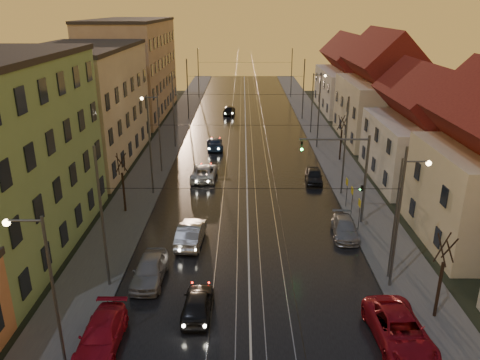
{
  "coord_description": "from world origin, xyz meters",
  "views": [
    {
      "loc": [
        -0.44,
        -15.64,
        16.22
      ],
      "look_at": [
        -0.63,
        20.78,
        2.62
      ],
      "focal_mm": 35.0,
      "sensor_mm": 36.0,
      "label": 1
    }
  ],
  "objects_px": {
    "driving_car_1": "(191,233)",
    "street_lamp_2": "(156,126)",
    "parked_left_2": "(101,335)",
    "driving_car_3": "(215,143)",
    "driving_car_4": "(229,110)",
    "parked_right_2": "(314,176)",
    "street_lamp_1": "(402,208)",
    "street_lamp_0": "(45,281)",
    "driving_car_0": "(198,303)",
    "street_lamp_3": "(315,97)",
    "parked_left_3": "(150,270)",
    "parked_right_0": "(400,331)",
    "driving_car_2": "(204,172)",
    "parked_right_1": "(345,228)",
    "traffic_light_mast": "(353,169)"
  },
  "relations": [
    {
      "from": "driving_car_1",
      "to": "street_lamp_2",
      "type": "bearing_deg",
      "value": -67.99
    },
    {
      "from": "parked_left_2",
      "to": "driving_car_3",
      "type": "bearing_deg",
      "value": 83.81
    },
    {
      "from": "driving_car_4",
      "to": "parked_right_2",
      "type": "height_order",
      "value": "driving_car_4"
    },
    {
      "from": "street_lamp_1",
      "to": "street_lamp_0",
      "type": "bearing_deg",
      "value": -156.28
    },
    {
      "from": "street_lamp_2",
      "to": "street_lamp_0",
      "type": "bearing_deg",
      "value": -90.0
    },
    {
      "from": "street_lamp_0",
      "to": "driving_car_0",
      "type": "xyz_separation_m",
      "value": [
        6.19,
        4.31,
        -4.2
      ]
    },
    {
      "from": "street_lamp_3",
      "to": "driving_car_3",
      "type": "xyz_separation_m",
      "value": [
        -12.87,
        -7.4,
        -4.21
      ]
    },
    {
      "from": "parked_left_3",
      "to": "parked_right_0",
      "type": "relative_size",
      "value": 0.83
    },
    {
      "from": "street_lamp_3",
      "to": "driving_car_1",
      "type": "bearing_deg",
      "value": -112.95
    },
    {
      "from": "driving_car_3",
      "to": "driving_car_4",
      "type": "height_order",
      "value": "driving_car_4"
    },
    {
      "from": "street_lamp_0",
      "to": "driving_car_4",
      "type": "bearing_deg",
      "value": 83.27
    },
    {
      "from": "driving_car_2",
      "to": "street_lamp_0",
      "type": "bearing_deg",
      "value": 81.02
    },
    {
      "from": "street_lamp_2",
      "to": "parked_right_1",
      "type": "distance_m",
      "value": 22.02
    },
    {
      "from": "street_lamp_0",
      "to": "driving_car_3",
      "type": "distance_m",
      "value": 37.23
    },
    {
      "from": "driving_car_0",
      "to": "parked_left_3",
      "type": "height_order",
      "value": "parked_left_3"
    },
    {
      "from": "parked_left_2",
      "to": "parked_right_1",
      "type": "height_order",
      "value": "parked_left_2"
    },
    {
      "from": "street_lamp_2",
      "to": "driving_car_4",
      "type": "xyz_separation_m",
      "value": [
        6.55,
        27.44,
        -4.15
      ]
    },
    {
      "from": "driving_car_4",
      "to": "parked_left_3",
      "type": "xyz_separation_m",
      "value": [
        -3.66,
        -47.78,
        0.05
      ]
    },
    {
      "from": "parked_left_3",
      "to": "parked_right_0",
      "type": "height_order",
      "value": "parked_left_3"
    },
    {
      "from": "driving_car_1",
      "to": "parked_left_2",
      "type": "xyz_separation_m",
      "value": [
        -3.36,
        -11.08,
        -0.09
      ]
    },
    {
      "from": "street_lamp_1",
      "to": "parked_right_0",
      "type": "bearing_deg",
      "value": -104.2
    },
    {
      "from": "driving_car_4",
      "to": "parked_left_2",
      "type": "bearing_deg",
      "value": 88.29
    },
    {
      "from": "parked_left_2",
      "to": "parked_right_0",
      "type": "distance_m",
      "value": 15.09
    },
    {
      "from": "street_lamp_0",
      "to": "driving_car_1",
      "type": "height_order",
      "value": "street_lamp_0"
    },
    {
      "from": "driving_car_3",
      "to": "parked_right_0",
      "type": "xyz_separation_m",
      "value": [
        11.34,
        -34.68,
        0.1
      ]
    },
    {
      "from": "parked_right_1",
      "to": "driving_car_2",
      "type": "bearing_deg",
      "value": 137.4
    },
    {
      "from": "driving_car_2",
      "to": "driving_car_3",
      "type": "bearing_deg",
      "value": -90.95
    },
    {
      "from": "street_lamp_1",
      "to": "driving_car_1",
      "type": "relative_size",
      "value": 1.68
    },
    {
      "from": "driving_car_1",
      "to": "parked_left_2",
      "type": "bearing_deg",
      "value": 77.2
    },
    {
      "from": "driving_car_0",
      "to": "driving_car_4",
      "type": "height_order",
      "value": "driving_car_4"
    },
    {
      "from": "traffic_light_mast",
      "to": "parked_right_2",
      "type": "height_order",
      "value": "traffic_light_mast"
    },
    {
      "from": "parked_left_3",
      "to": "parked_left_2",
      "type": "bearing_deg",
      "value": -100.76
    },
    {
      "from": "street_lamp_2",
      "to": "driving_car_3",
      "type": "height_order",
      "value": "street_lamp_2"
    },
    {
      "from": "driving_car_0",
      "to": "parked_left_2",
      "type": "bearing_deg",
      "value": 32.2
    },
    {
      "from": "driving_car_4",
      "to": "parked_right_0",
      "type": "height_order",
      "value": "parked_right_0"
    },
    {
      "from": "street_lamp_3",
      "to": "traffic_light_mast",
      "type": "bearing_deg",
      "value": -92.27
    },
    {
      "from": "driving_car_0",
      "to": "parked_right_1",
      "type": "relative_size",
      "value": 0.93
    },
    {
      "from": "traffic_light_mast",
      "to": "street_lamp_3",
      "type": "bearing_deg",
      "value": 87.73
    },
    {
      "from": "traffic_light_mast",
      "to": "driving_car_2",
      "type": "distance_m",
      "value": 16.33
    },
    {
      "from": "driving_car_0",
      "to": "parked_right_2",
      "type": "relative_size",
      "value": 1.01
    },
    {
      "from": "street_lamp_0",
      "to": "street_lamp_1",
      "type": "relative_size",
      "value": 1.0
    },
    {
      "from": "street_lamp_1",
      "to": "parked_left_2",
      "type": "distance_m",
      "value": 18.29
    },
    {
      "from": "street_lamp_1",
      "to": "driving_car_2",
      "type": "distance_m",
      "value": 22.86
    },
    {
      "from": "street_lamp_1",
      "to": "street_lamp_3",
      "type": "relative_size",
      "value": 1.0
    },
    {
      "from": "parked_right_0",
      "to": "parked_right_1",
      "type": "relative_size",
      "value": 1.28
    },
    {
      "from": "street_lamp_3",
      "to": "driving_car_2",
      "type": "height_order",
      "value": "street_lamp_3"
    },
    {
      "from": "driving_car_1",
      "to": "driving_car_3",
      "type": "distance_m",
      "value": 23.91
    },
    {
      "from": "driving_car_1",
      "to": "driving_car_2",
      "type": "relative_size",
      "value": 0.93
    },
    {
      "from": "parked_left_2",
      "to": "driving_car_2",
      "type": "bearing_deg",
      "value": 82.29
    },
    {
      "from": "driving_car_4",
      "to": "parked_left_2",
      "type": "relative_size",
      "value": 0.9
    }
  ]
}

